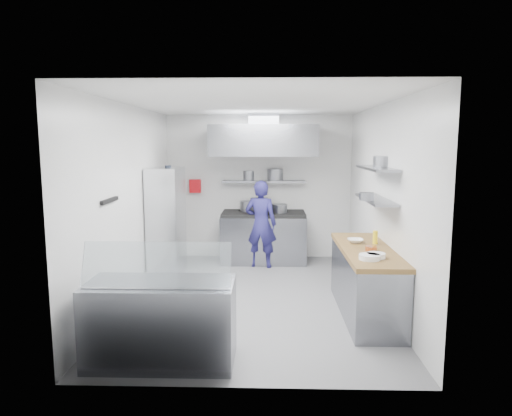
{
  "coord_description": "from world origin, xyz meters",
  "views": [
    {
      "loc": [
        0.2,
        -6.45,
        2.25
      ],
      "look_at": [
        0.0,
        0.6,
        1.25
      ],
      "focal_mm": 32.0,
      "sensor_mm": 36.0,
      "label": 1
    }
  ],
  "objects_px": {
    "wire_rack": "(167,222)",
    "display_case": "(161,322)",
    "chef": "(261,224)",
    "gas_range": "(263,238)"
  },
  "relations": [
    {
      "from": "chef",
      "to": "display_case",
      "type": "distance_m",
      "value": 3.85
    },
    {
      "from": "display_case",
      "to": "chef",
      "type": "bearing_deg",
      "value": 75.58
    },
    {
      "from": "gas_range",
      "to": "wire_rack",
      "type": "distance_m",
      "value": 1.97
    },
    {
      "from": "gas_range",
      "to": "display_case",
      "type": "xyz_separation_m",
      "value": [
        -1.0,
        -4.1,
        -0.03
      ]
    },
    {
      "from": "gas_range",
      "to": "display_case",
      "type": "height_order",
      "value": "gas_range"
    },
    {
      "from": "wire_rack",
      "to": "display_case",
      "type": "xyz_separation_m",
      "value": [
        0.63,
        -3.11,
        -0.5
      ]
    },
    {
      "from": "chef",
      "to": "display_case",
      "type": "height_order",
      "value": "chef"
    },
    {
      "from": "gas_range",
      "to": "display_case",
      "type": "bearing_deg",
      "value": -103.73
    },
    {
      "from": "wire_rack",
      "to": "display_case",
      "type": "bearing_deg",
      "value": -78.57
    },
    {
      "from": "display_case",
      "to": "gas_range",
      "type": "bearing_deg",
      "value": 76.27
    }
  ]
}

